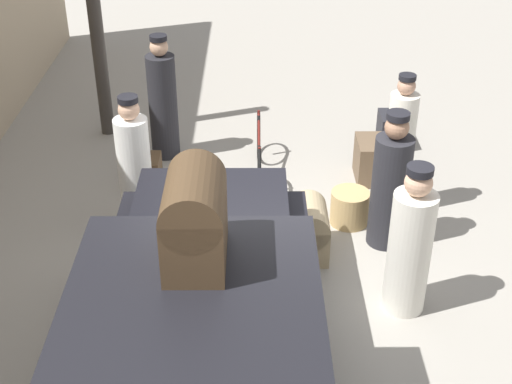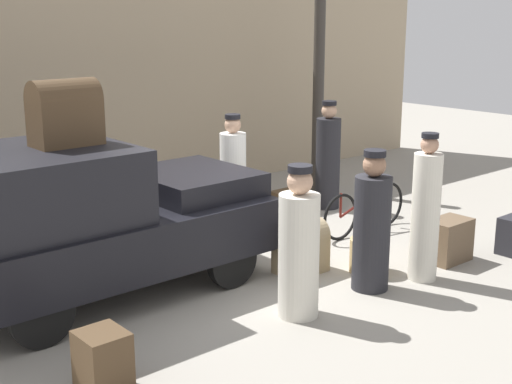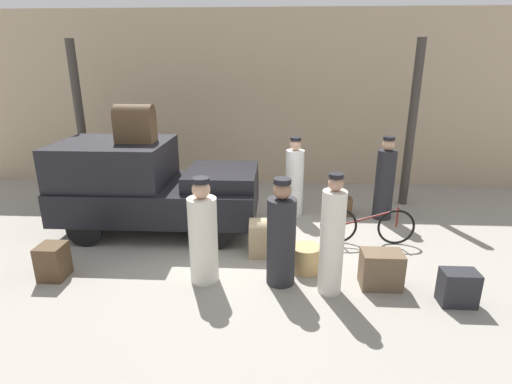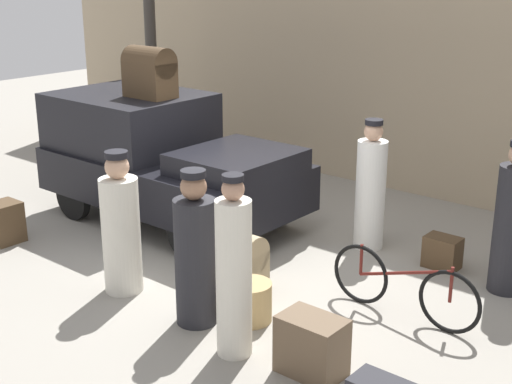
% 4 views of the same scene
% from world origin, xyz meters
% --- Properties ---
extents(ground_plane, '(30.00, 30.00, 0.00)m').
position_xyz_m(ground_plane, '(0.00, 0.00, 0.00)').
color(ground_plane, gray).
extents(canopy_pillar_right, '(0.20, 0.20, 3.71)m').
position_xyz_m(canopy_pillar_right, '(3.58, 2.44, 1.85)').
color(canopy_pillar_right, '#38332D').
rests_on(canopy_pillar_right, ground).
extents(truck, '(3.79, 1.90, 1.77)m').
position_xyz_m(truck, '(-1.94, 0.64, 0.93)').
color(truck, black).
rests_on(truck, ground).
extents(bicycle, '(1.72, 0.04, 0.72)m').
position_xyz_m(bicycle, '(2.25, 0.15, 0.35)').
color(bicycle, black).
rests_on(bicycle, ground).
extents(wicker_basket, '(0.46, 0.46, 0.42)m').
position_xyz_m(wicker_basket, '(1.06, -0.94, 0.21)').
color(wicker_basket, tan).
rests_on(wicker_basket, ground).
extents(porter_standing_middle, '(0.40, 0.40, 1.76)m').
position_xyz_m(porter_standing_middle, '(2.85, 1.47, 0.81)').
color(porter_standing_middle, '#232328').
rests_on(porter_standing_middle, ground).
extents(conductor_in_dark_uniform, '(0.39, 0.39, 1.71)m').
position_xyz_m(conductor_in_dark_uniform, '(0.96, 1.59, 0.78)').
color(conductor_in_dark_uniform, white).
rests_on(conductor_in_dark_uniform, ground).
extents(porter_with_bicycle, '(0.34, 0.34, 1.79)m').
position_xyz_m(porter_with_bicycle, '(1.37, -1.53, 0.83)').
color(porter_with_bicycle, silver).
rests_on(porter_with_bicycle, ground).
extents(porter_carrying_trunk, '(0.43, 0.43, 1.65)m').
position_xyz_m(porter_carrying_trunk, '(0.66, -1.31, 0.74)').
color(porter_carrying_trunk, '#232328').
rests_on(porter_carrying_trunk, ground).
extents(porter_lifting_near_truck, '(0.43, 0.43, 1.64)m').
position_xyz_m(porter_lifting_near_truck, '(-0.51, -1.31, 0.74)').
color(porter_lifting_near_truck, silver).
rests_on(porter_lifting_near_truck, ground).
extents(trunk_large_brown, '(0.48, 0.31, 0.50)m').
position_xyz_m(trunk_large_brown, '(3.10, -1.75, 0.25)').
color(trunk_large_brown, '#232328').
rests_on(trunk_large_brown, ground).
extents(suitcase_tan_flat, '(0.60, 0.40, 0.56)m').
position_xyz_m(suitcase_tan_flat, '(2.15, -1.35, 0.28)').
color(suitcase_tan_flat, brown).
rests_on(suitcase_tan_flat, ground).
extents(trunk_barrel_dark, '(0.60, 0.43, 0.67)m').
position_xyz_m(trunk_barrel_dark, '(0.42, -0.39, 0.34)').
color(trunk_barrel_dark, '#9E8966').
rests_on(trunk_barrel_dark, ground).
extents(trunk_umber_medium, '(0.42, 0.29, 0.40)m').
position_xyz_m(trunk_umber_medium, '(2.00, 1.60, 0.20)').
color(trunk_umber_medium, '#4C3823').
rests_on(trunk_umber_medium, ground).
extents(trunk_on_truck_roof, '(0.70, 0.43, 0.71)m').
position_xyz_m(trunk_on_truck_roof, '(-2.09, 0.64, 2.13)').
color(trunk_on_truck_roof, '#4C3823').
rests_on(trunk_on_truck_roof, truck).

